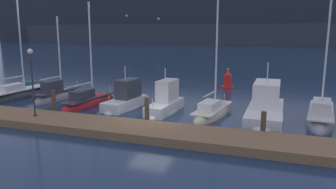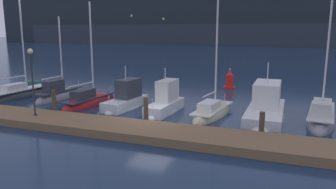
{
  "view_description": "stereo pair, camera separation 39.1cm",
  "coord_description": "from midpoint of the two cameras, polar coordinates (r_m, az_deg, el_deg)",
  "views": [
    {
      "loc": [
        7.38,
        -17.9,
        5.63
      ],
      "look_at": [
        0.0,
        3.13,
        1.2
      ],
      "focal_mm": 35.0,
      "sensor_mm": 36.0,
      "label": 1
    },
    {
      "loc": [
        7.75,
        -17.76,
        5.63
      ],
      "look_at": [
        0.0,
        3.13,
        1.2
      ],
      "focal_mm": 35.0,
      "sensor_mm": 36.0,
      "label": 2
    }
  ],
  "objects": [
    {
      "name": "sailboat_berth_8",
      "position": [
        22.77,
        24.56,
        -3.77
      ],
      "size": [
        2.42,
        7.03,
        9.88
      ],
      "color": "gray",
      "rests_on": "ground"
    },
    {
      "name": "sailboat_berth_1",
      "position": [
        30.31,
        -24.73,
        -0.25
      ],
      "size": [
        1.91,
        6.33,
        10.31
      ],
      "color": "#2D3338",
      "rests_on": "ground"
    },
    {
      "name": "sailboat_berth_6",
      "position": [
        22.26,
        7.25,
        -3.26
      ],
      "size": [
        2.34,
        5.93,
        8.42
      ],
      "color": "beige",
      "rests_on": "ground"
    },
    {
      "name": "rowboat_adrift",
      "position": [
        38.01,
        -23.82,
        1.77
      ],
      "size": [
        2.09,
        3.31,
        0.56
      ],
      "color": "#195647",
      "rests_on": "ground"
    },
    {
      "name": "motorboat_berth_5",
      "position": [
        22.71,
        -0.97,
        -2.05
      ],
      "size": [
        1.71,
        4.63,
        3.62
      ],
      "color": "white",
      "rests_on": "ground"
    },
    {
      "name": "mooring_pile_1",
      "position": [
        22.81,
        -19.71,
        -1.45
      ],
      "size": [
        0.28,
        0.28,
        1.75
      ],
      "primitive_type": "cylinder",
      "color": "#4C3D2D",
      "rests_on": "ground"
    },
    {
      "name": "channel_buoy",
      "position": [
        32.52,
        10.01,
        2.4
      ],
      "size": [
        1.16,
        1.16,
        1.94
      ],
      "color": "red",
      "rests_on": "ground"
    },
    {
      "name": "sailboat_berth_2",
      "position": [
        28.57,
        -19.0,
        -0.42
      ],
      "size": [
        1.66,
        5.47,
        7.48
      ],
      "color": "gray",
      "rests_on": "ground"
    },
    {
      "name": "mooring_pile_3",
      "position": [
        17.92,
        15.65,
        -5.1
      ],
      "size": [
        0.28,
        0.28,
        1.43
      ],
      "primitive_type": "cylinder",
      "color": "#4C3D2D",
      "rests_on": "ground"
    },
    {
      "name": "dock",
      "position": [
        18.13,
        -6.32,
        -6.18
      ],
      "size": [
        32.66,
        2.8,
        0.45
      ],
      "primitive_type": "cube",
      "color": "brown",
      "rests_on": "ground"
    },
    {
      "name": "motorboat_berth_4",
      "position": [
        24.16,
        -7.81,
        -1.38
      ],
      "size": [
        2.12,
        4.76,
        3.56
      ],
      "color": "white",
      "rests_on": "ground"
    },
    {
      "name": "motorboat_berth_7",
      "position": [
        22.53,
        16.12,
        -2.58
      ],
      "size": [
        2.42,
        7.22,
        4.07
      ],
      "color": "white",
      "rests_on": "ground"
    },
    {
      "name": "sailboat_berth_3",
      "position": [
        25.68,
        -14.09,
        -1.5
      ],
      "size": [
        2.06,
        6.16,
        8.44
      ],
      "color": "red",
      "rests_on": "ground"
    },
    {
      "name": "ground_plane",
      "position": [
        20.17,
        -3.52,
        -4.99
      ],
      "size": [
        400.0,
        400.0,
        0.0
      ],
      "primitive_type": "plane",
      "color": "#192D4C"
    },
    {
      "name": "hillside_backdrop",
      "position": [
        129.07,
        15.0,
        12.55
      ],
      "size": [
        240.0,
        23.0,
        20.33
      ],
      "color": "#232B33",
      "rests_on": "ground"
    },
    {
      "name": "mooring_pile_2",
      "position": [
        19.39,
        -4.26,
        -2.97
      ],
      "size": [
        0.28,
        0.28,
        1.76
      ],
      "primitive_type": "cylinder",
      "color": "#4C3D2D",
      "rests_on": "ground"
    },
    {
      "name": "dock_lamppost",
      "position": [
        21.23,
        -23.14,
        3.69
      ],
      "size": [
        0.32,
        0.32,
        4.08
      ],
      "color": "#2D2D33",
      "rests_on": "dock"
    }
  ]
}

